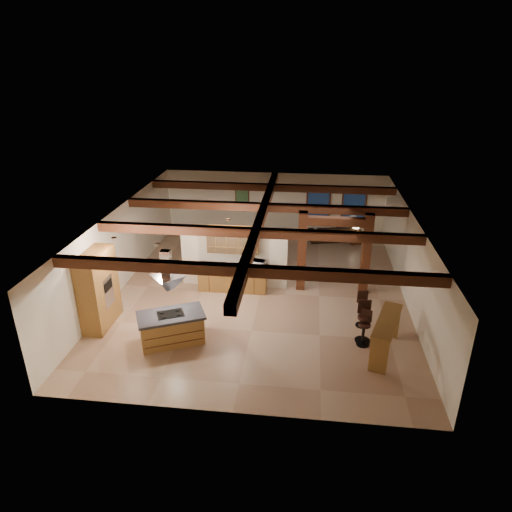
{
  "coord_description": "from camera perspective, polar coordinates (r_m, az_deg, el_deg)",
  "views": [
    {
      "loc": [
        1.53,
        -14.22,
        7.67
      ],
      "look_at": [
        -0.21,
        0.5,
        1.19
      ],
      "focal_mm": 32.0,
      "sensor_mm": 36.0,
      "label": 1
    }
  ],
  "objects": [
    {
      "name": "ground",
      "position": [
        16.23,
        0.54,
        -4.59
      ],
      "size": [
        12.0,
        12.0,
        0.0
      ],
      "primitive_type": "plane",
      "color": "tan",
      "rests_on": "ground"
    },
    {
      "name": "room_walls",
      "position": [
        15.47,
        0.57,
        1.23
      ],
      "size": [
        12.0,
        12.0,
        12.0
      ],
      "color": "white",
      "rests_on": "ground"
    },
    {
      "name": "ceiling_beams",
      "position": [
        15.12,
        0.58,
        4.66
      ],
      "size": [
        10.0,
        12.0,
        0.28
      ],
      "color": "#432210",
      "rests_on": "room_walls"
    },
    {
      "name": "timber_posts",
      "position": [
        15.89,
        9.77,
        1.43
      ],
      "size": [
        2.5,
        0.3,
        2.9
      ],
      "color": "#432210",
      "rests_on": "ground"
    },
    {
      "name": "partition_wall",
      "position": [
        16.32,
        -2.74,
        -0.16
      ],
      "size": [
        3.8,
        0.18,
        2.2
      ],
      "primitive_type": "cube",
      "color": "white",
      "rests_on": "ground"
    },
    {
      "name": "pantry_cabinet",
      "position": [
        14.67,
        -19.08,
        -3.97
      ],
      "size": [
        0.67,
        1.6,
        2.4
      ],
      "color": "olive",
      "rests_on": "ground"
    },
    {
      "name": "back_counter",
      "position": [
        16.23,
        -2.92,
        -2.73
      ],
      "size": [
        2.5,
        0.66,
        0.94
      ],
      "color": "olive",
      "rests_on": "ground"
    },
    {
      "name": "upper_display_cabinet",
      "position": [
        15.86,
        -2.91,
        2.05
      ],
      "size": [
        1.8,
        0.36,
        0.95
      ],
      "color": "olive",
      "rests_on": "partition_wall"
    },
    {
      "name": "range_hood",
      "position": [
        12.96,
        -10.93,
        -3.89
      ],
      "size": [
        1.1,
        1.1,
        1.4
      ],
      "color": "silver",
      "rests_on": "room_walls"
    },
    {
      "name": "back_windows",
      "position": [
        21.11,
        9.96,
        6.26
      ],
      "size": [
        2.7,
        0.07,
        1.7
      ],
      "color": "#432210",
      "rests_on": "room_walls"
    },
    {
      "name": "framed_art",
      "position": [
        21.24,
        -1.74,
        7.28
      ],
      "size": [
        0.65,
        0.05,
        0.85
      ],
      "color": "#432210",
      "rests_on": "room_walls"
    },
    {
      "name": "recessed_cans",
      "position": [
        13.8,
        -10.83,
        2.82
      ],
      "size": [
        3.16,
        2.46,
        0.03
      ],
      "color": "silver",
      "rests_on": "room_walls"
    },
    {
      "name": "kitchen_island",
      "position": [
        13.6,
        -10.5,
        -8.8
      ],
      "size": [
        2.13,
        1.7,
        0.94
      ],
      "color": "olive",
      "rests_on": "ground"
    },
    {
      "name": "dining_table",
      "position": [
        18.3,
        0.47,
        -0.11
      ],
      "size": [
        1.9,
        1.29,
        0.61
      ],
      "primitive_type": "imported",
      "rotation": [
        0.0,
        0.0,
        -0.19
      ],
      "color": "#3F1B0F",
      "rests_on": "ground"
    },
    {
      "name": "sofa",
      "position": [
        21.08,
        9.75,
        2.9
      ],
      "size": [
        2.47,
        1.44,
        0.68
      ],
      "primitive_type": "imported",
      "rotation": [
        0.0,
        0.0,
        3.39
      ],
      "color": "black",
      "rests_on": "ground"
    },
    {
      "name": "microwave",
      "position": [
        15.86,
        0.24,
        -0.98
      ],
      "size": [
        0.52,
        0.39,
        0.26
      ],
      "primitive_type": "imported",
      "rotation": [
        0.0,
        0.0,
        2.97
      ],
      "color": "silver",
      "rests_on": "back_counter"
    },
    {
      "name": "bar_counter",
      "position": [
        13.25,
        15.97,
        -8.97
      ],
      "size": [
        1.14,
        2.14,
        1.09
      ],
      "color": "olive",
      "rests_on": "ground"
    },
    {
      "name": "side_table",
      "position": [
        20.86,
        12.28,
        2.3
      ],
      "size": [
        0.58,
        0.58,
        0.56
      ],
      "primitive_type": "cube",
      "rotation": [
        0.0,
        0.0,
        0.37
      ],
      "color": "#432210",
      "rests_on": "ground"
    },
    {
      "name": "table_lamp",
      "position": [
        20.68,
        12.4,
        3.66
      ],
      "size": [
        0.3,
        0.3,
        0.35
      ],
      "color": "black",
      "rests_on": "side_table"
    },
    {
      "name": "bar_stool_a",
      "position": [
        13.71,
        13.33,
        -7.95
      ],
      "size": [
        0.44,
        0.44,
        1.27
      ],
      "color": "black",
      "rests_on": "ground"
    },
    {
      "name": "bar_stool_b",
      "position": [
        13.59,
        13.41,
        -8.74
      ],
      "size": [
        0.39,
        0.4,
        1.08
      ],
      "color": "black",
      "rests_on": "ground"
    },
    {
      "name": "bar_stool_c",
      "position": [
        14.46,
        13.21,
        -6.46
      ],
      "size": [
        0.41,
        0.42,
        1.13
      ],
      "color": "black",
      "rests_on": "ground"
    },
    {
      "name": "dining_chairs",
      "position": [
        18.19,
        0.47,
        0.67
      ],
      "size": [
        2.24,
        2.24,
        1.14
      ],
      "color": "#432210",
      "rests_on": "ground"
    }
  ]
}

